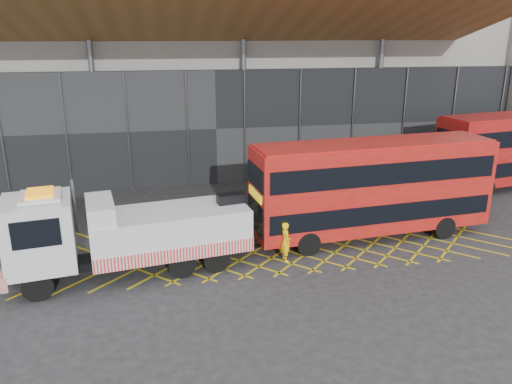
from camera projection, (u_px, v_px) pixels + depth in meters
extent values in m
plane|color=#272729|center=(203.00, 250.00, 25.14)|extent=(120.00, 120.00, 0.00)
cube|color=gold|center=(105.00, 257.00, 24.30)|extent=(7.16, 7.16, 0.01)
cube|color=gold|center=(105.00, 257.00, 24.30)|extent=(7.16, 7.16, 0.01)
cube|color=gold|center=(138.00, 254.00, 24.58)|extent=(7.16, 7.16, 0.01)
cube|color=gold|center=(138.00, 254.00, 24.58)|extent=(7.16, 7.16, 0.01)
cube|color=gold|center=(171.00, 252.00, 24.86)|extent=(7.16, 7.16, 0.01)
cube|color=gold|center=(171.00, 252.00, 24.86)|extent=(7.16, 7.16, 0.01)
cube|color=gold|center=(203.00, 249.00, 25.14)|extent=(7.16, 7.16, 0.01)
cube|color=gold|center=(203.00, 249.00, 25.14)|extent=(7.16, 7.16, 0.01)
cube|color=gold|center=(234.00, 247.00, 25.42)|extent=(7.16, 7.16, 0.01)
cube|color=gold|center=(234.00, 247.00, 25.42)|extent=(7.16, 7.16, 0.01)
cube|color=gold|center=(265.00, 245.00, 25.70)|extent=(7.16, 7.16, 0.01)
cube|color=gold|center=(265.00, 245.00, 25.70)|extent=(7.16, 7.16, 0.01)
cube|color=gold|center=(295.00, 242.00, 25.98)|extent=(7.16, 7.16, 0.01)
cube|color=gold|center=(295.00, 242.00, 25.98)|extent=(7.16, 7.16, 0.01)
cube|color=gold|center=(325.00, 240.00, 26.25)|extent=(7.16, 7.16, 0.01)
cube|color=gold|center=(325.00, 240.00, 26.25)|extent=(7.16, 7.16, 0.01)
cube|color=gold|center=(353.00, 238.00, 26.53)|extent=(7.16, 7.16, 0.01)
cube|color=gold|center=(353.00, 238.00, 26.53)|extent=(7.16, 7.16, 0.01)
cube|color=gold|center=(382.00, 236.00, 26.81)|extent=(7.16, 7.16, 0.01)
cube|color=gold|center=(382.00, 236.00, 26.81)|extent=(7.16, 7.16, 0.01)
cube|color=gold|center=(409.00, 234.00, 27.09)|extent=(7.16, 7.16, 0.01)
cube|color=gold|center=(409.00, 234.00, 27.09)|extent=(7.16, 7.16, 0.01)
cube|color=gold|center=(436.00, 232.00, 27.37)|extent=(7.16, 7.16, 0.01)
cube|color=gold|center=(436.00, 232.00, 27.37)|extent=(7.16, 7.16, 0.01)
cube|color=gold|center=(463.00, 230.00, 27.65)|extent=(7.16, 7.16, 0.01)
cube|color=gold|center=(463.00, 230.00, 27.65)|extent=(7.16, 7.16, 0.01)
cube|color=gray|center=(204.00, 51.00, 40.51)|extent=(55.00, 14.00, 18.00)
cube|color=black|center=(216.00, 128.00, 35.21)|extent=(55.00, 0.80, 8.00)
cube|color=olive|center=(185.00, 13.00, 29.11)|extent=(40.00, 11.93, 4.07)
cylinder|color=#595B60|center=(96.00, 118.00, 33.32)|extent=(0.36, 0.36, 10.00)
cylinder|color=#595B60|center=(244.00, 113.00, 35.07)|extent=(0.36, 0.36, 10.00)
cylinder|color=#595B60|center=(377.00, 110.00, 36.82)|extent=(0.36, 0.36, 10.00)
cube|color=black|center=(136.00, 256.00, 22.60)|extent=(10.86, 2.88, 0.40)
cube|color=white|center=(39.00, 233.00, 20.84)|extent=(3.16, 3.25, 2.96)
cube|color=black|center=(1.00, 226.00, 20.23)|extent=(0.46, 2.48, 1.25)
cube|color=red|center=(7.00, 270.00, 20.83)|extent=(0.76, 2.97, 0.63)
cube|color=orange|center=(40.00, 193.00, 20.38)|extent=(1.23, 1.51, 0.14)
cube|color=white|center=(170.00, 229.00, 22.78)|extent=(7.43, 3.95, 1.82)
cube|color=red|center=(177.00, 255.00, 21.69)|extent=(6.98, 1.21, 0.63)
cube|color=white|center=(100.00, 209.00, 21.42)|extent=(1.57, 2.88, 0.80)
cube|color=black|center=(232.00, 199.00, 23.41)|extent=(1.44, 0.78, 0.57)
cube|color=black|center=(255.00, 208.00, 23.96)|extent=(2.52, 0.80, 1.23)
cylinder|color=black|center=(38.00, 286.00, 20.25)|extent=(1.30, 0.60, 1.25)
cylinder|color=black|center=(41.00, 262.00, 22.39)|extent=(1.30, 0.60, 1.25)
cylinder|color=black|center=(216.00, 259.00, 22.69)|extent=(1.30, 0.60, 1.25)
cylinder|color=black|center=(203.00, 239.00, 24.83)|extent=(1.30, 0.60, 1.25)
cylinder|color=#595B60|center=(75.00, 206.00, 22.15)|extent=(0.16, 0.16, 2.51)
cube|color=#AD140F|center=(372.00, 186.00, 25.93)|extent=(12.87, 4.13, 4.46)
cube|color=black|center=(371.00, 205.00, 26.25)|extent=(12.37, 4.14, 0.98)
cube|color=black|center=(374.00, 167.00, 25.62)|extent=(12.37, 4.14, 1.09)
cube|color=black|center=(255.00, 215.00, 24.56)|extent=(0.31, 2.57, 1.49)
cube|color=black|center=(255.00, 176.00, 23.95)|extent=(0.31, 2.57, 1.09)
cube|color=yellow|center=(255.00, 194.00, 24.23)|extent=(0.26, 2.05, 0.40)
cube|color=#AD140F|center=(376.00, 143.00, 25.24)|extent=(12.60, 3.87, 0.14)
cylinder|color=black|center=(308.00, 244.00, 24.35)|extent=(1.22, 0.46, 1.20)
cylinder|color=black|center=(290.00, 225.00, 26.76)|extent=(1.22, 0.46, 1.20)
cylinder|color=black|center=(444.00, 227.00, 26.38)|extent=(1.22, 0.46, 1.20)
cylinder|color=black|center=(416.00, 211.00, 28.79)|extent=(1.22, 0.46, 1.20)
cube|color=black|center=(446.00, 169.00, 32.93)|extent=(0.51, 2.55, 1.49)
cube|color=black|center=(450.00, 139.00, 32.32)|extent=(0.51, 2.55, 1.09)
cube|color=yellow|center=(448.00, 153.00, 32.59)|extent=(0.42, 2.03, 0.40)
cylinder|color=black|center=(486.00, 189.00, 32.92)|extent=(1.24, 0.55, 1.19)
cylinder|color=black|center=(458.00, 178.00, 35.26)|extent=(1.24, 0.55, 1.19)
imported|color=yellow|center=(286.00, 242.00, 23.65)|extent=(0.55, 0.76, 1.95)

